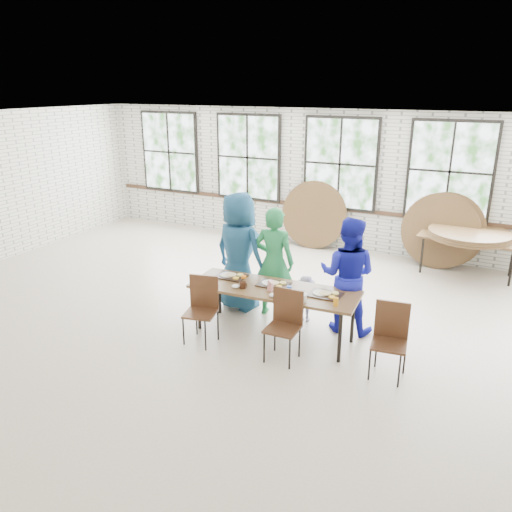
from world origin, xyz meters
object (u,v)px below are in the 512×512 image
(chair_near_left, at_px, (202,303))
(storage_table, at_px, (469,240))
(dining_table, at_px, (274,291))
(chair_near_right, at_px, (285,319))

(chair_near_left, distance_m, storage_table, 5.43)
(dining_table, bearing_deg, storage_table, 56.32)
(dining_table, xyz_separation_m, chair_near_right, (0.38, -0.48, -0.13))
(chair_near_left, relative_size, storage_table, 0.51)
(chair_near_left, distance_m, chair_near_right, 1.24)
(chair_near_right, bearing_deg, dining_table, 127.53)
(dining_table, relative_size, chair_near_left, 2.57)
(storage_table, bearing_deg, dining_table, -116.62)
(dining_table, xyz_separation_m, chair_near_left, (-0.85, -0.56, -0.13))
(chair_near_left, height_order, chair_near_right, same)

